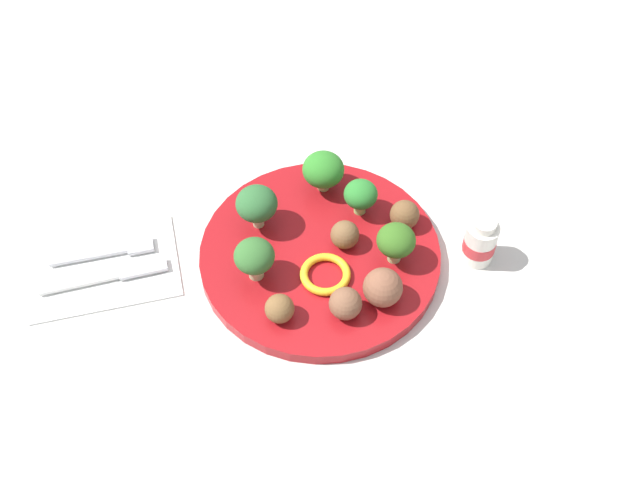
% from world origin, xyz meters
% --- Properties ---
extents(ground_plane, '(4.00, 4.00, 0.00)m').
position_xyz_m(ground_plane, '(0.00, 0.00, 0.00)').
color(ground_plane, beige).
extents(plate, '(0.28, 0.28, 0.02)m').
position_xyz_m(plate, '(0.00, 0.00, 0.01)').
color(plate, maroon).
rests_on(plate, ground_plane).
extents(broccoli_floret_near_rim, '(0.04, 0.04, 0.05)m').
position_xyz_m(broccoli_floret_near_rim, '(0.06, 0.05, 0.05)').
color(broccoli_floret_near_rim, '#8DC668').
rests_on(broccoli_floret_near_rim, plate).
extents(broccoli_floret_back_right, '(0.05, 0.05, 0.05)m').
position_xyz_m(broccoli_floret_back_right, '(0.02, 0.10, 0.05)').
color(broccoli_floret_back_right, '#A9B76E').
rests_on(broccoli_floret_back_right, plate).
extents(broccoli_floret_far_rim, '(0.05, 0.05, 0.05)m').
position_xyz_m(broccoli_floret_far_rim, '(-0.08, -0.02, 0.05)').
color(broccoli_floret_far_rim, '#ACBB81').
rests_on(broccoli_floret_far_rim, plate).
extents(broccoli_floret_center, '(0.04, 0.04, 0.05)m').
position_xyz_m(broccoli_floret_center, '(0.08, -0.03, 0.05)').
color(broccoli_floret_center, '#9AC67A').
rests_on(broccoli_floret_center, plate).
extents(broccoli_floret_front_left, '(0.05, 0.05, 0.06)m').
position_xyz_m(broccoli_floret_front_left, '(-0.07, 0.05, 0.05)').
color(broccoli_floret_front_left, '#ACB883').
rests_on(broccoli_floret_front_left, plate).
extents(meatball_far_rim, '(0.04, 0.04, 0.04)m').
position_xyz_m(meatball_far_rim, '(0.01, -0.09, 0.03)').
color(meatball_far_rim, brown).
rests_on(meatball_far_rim, plate).
extents(meatball_mid_left, '(0.04, 0.04, 0.04)m').
position_xyz_m(meatball_mid_left, '(0.06, -0.08, 0.04)').
color(meatball_mid_left, brown).
rests_on(meatball_mid_left, plate).
extents(meatball_back_left, '(0.03, 0.03, 0.03)m').
position_xyz_m(meatball_back_left, '(-0.06, -0.08, 0.03)').
color(meatball_back_left, brown).
rests_on(meatball_back_left, plate).
extents(meatball_center, '(0.03, 0.03, 0.03)m').
position_xyz_m(meatball_center, '(0.03, 0.01, 0.03)').
color(meatball_center, brown).
rests_on(meatball_center, plate).
extents(meatball_front_right, '(0.03, 0.03, 0.03)m').
position_xyz_m(meatball_front_right, '(0.10, 0.02, 0.03)').
color(meatball_front_right, brown).
rests_on(meatball_front_right, plate).
extents(pepper_ring_center, '(0.07, 0.07, 0.01)m').
position_xyz_m(pepper_ring_center, '(-0.00, -0.04, 0.02)').
color(pepper_ring_center, yellow).
rests_on(pepper_ring_center, plate).
extents(napkin, '(0.18, 0.13, 0.01)m').
position_xyz_m(napkin, '(-0.25, 0.03, 0.00)').
color(napkin, white).
rests_on(napkin, ground_plane).
extents(fork, '(0.12, 0.03, 0.01)m').
position_xyz_m(fork, '(-0.24, 0.05, 0.01)').
color(fork, silver).
rests_on(fork, napkin).
extents(knife, '(0.15, 0.03, 0.01)m').
position_xyz_m(knife, '(-0.24, 0.01, 0.01)').
color(knife, white).
rests_on(knife, napkin).
extents(yogurt_bottle, '(0.04, 0.04, 0.07)m').
position_xyz_m(yogurt_bottle, '(0.18, -0.03, 0.03)').
color(yogurt_bottle, white).
rests_on(yogurt_bottle, ground_plane).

